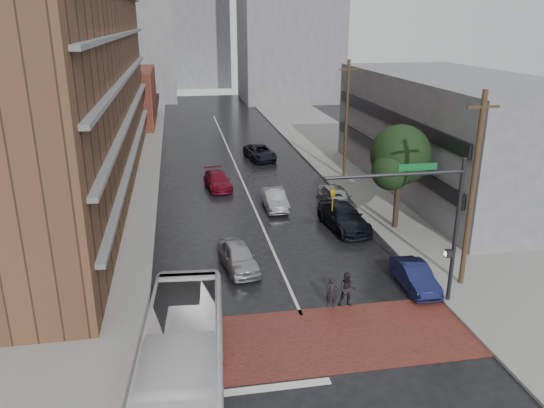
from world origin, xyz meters
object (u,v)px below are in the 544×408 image
object	(u,v)px
pedestrian_a	(332,293)
car_parked_far	(337,198)
pedestrian_b	(348,290)
transit_bus	(182,379)
suv_travel	(260,152)
car_travel_c	(218,180)
car_travel_b	(275,199)
car_parked_mid	(343,217)
car_travel_a	(238,257)
car_parked_near	(415,276)

from	to	relation	value
pedestrian_a	car_parked_far	xyz separation A→B (m)	(4.32, 13.58, 0.01)
pedestrian_b	transit_bus	bearing A→B (deg)	-127.52
suv_travel	car_parked_far	bearing A→B (deg)	-85.46
suv_travel	car_parked_far	world-z (taller)	car_parked_far
car_travel_c	suv_travel	size ratio (longest dim) A/B	0.89
pedestrian_b	car_parked_far	bearing A→B (deg)	88.85
transit_bus	car_parked_far	world-z (taller)	transit_bus
car_travel_b	suv_travel	world-z (taller)	suv_travel
car_travel_b	car_parked_mid	bearing A→B (deg)	-51.38
transit_bus	car_travel_a	bearing A→B (deg)	78.68
car_travel_b	suv_travel	distance (m)	14.47
car_travel_a	car_parked_near	size ratio (longest dim) A/B	1.09
pedestrian_a	suv_travel	distance (m)	28.79
pedestrian_b	car_travel_c	world-z (taller)	pedestrian_b
suv_travel	car_travel_b	bearing A→B (deg)	-102.24
transit_bus	car_travel_a	distance (m)	11.76
car_parked_far	pedestrian_a	bearing A→B (deg)	-109.60
pedestrian_b	car_parked_mid	xyz separation A→B (m)	(2.86, 9.72, -0.09)
car_travel_b	car_parked_far	size ratio (longest dim) A/B	0.90
transit_bus	car_travel_a	size ratio (longest dim) A/B	2.74
pedestrian_a	suv_travel	size ratio (longest dim) A/B	0.31
pedestrian_b	suv_travel	distance (m)	28.77
car_travel_b	car_travel_c	world-z (taller)	car_travel_b
pedestrian_a	car_travel_a	distance (m)	6.27
car_travel_b	suv_travel	xyz separation A→B (m)	(1.19, 14.43, 0.01)
car_travel_c	suv_travel	bearing A→B (deg)	54.76
car_travel_b	pedestrian_a	bearing A→B (deg)	-89.97
transit_bus	suv_travel	bearing A→B (deg)	81.43
car_travel_c	car_parked_mid	size ratio (longest dim) A/B	0.85
car_travel_b	car_parked_near	world-z (taller)	car_travel_b
car_travel_c	car_parked_far	distance (m)	10.37
pedestrian_b	car_travel_c	bearing A→B (deg)	116.31
suv_travel	car_parked_near	xyz separation A→B (m)	(3.66, -27.62, -0.07)
car_travel_a	suv_travel	world-z (taller)	car_travel_a
car_travel_b	car_travel_c	size ratio (longest dim) A/B	0.93
car_travel_a	car_travel_b	world-z (taller)	car_travel_a
car_travel_c	car_parked_far	xyz separation A→B (m)	(8.11, -6.46, 0.14)
pedestrian_b	car_parked_mid	bearing A→B (deg)	87.11
car_parked_near	car_parked_mid	distance (m)	8.65
transit_bus	car_parked_near	bearing A→B (deg)	36.91
transit_bus	suv_travel	size ratio (longest dim) A/B	2.28
car_parked_near	pedestrian_b	bearing A→B (deg)	-162.95
transit_bus	car_parked_near	xyz separation A→B (m)	(11.80, 7.50, -0.97)
transit_bus	pedestrian_a	world-z (taller)	transit_bus
pedestrian_b	car_travel_a	size ratio (longest dim) A/B	0.41
suv_travel	car_parked_near	size ratio (longest dim) A/B	1.31
pedestrian_b	car_parked_far	xyz separation A→B (m)	(3.54, 13.58, -0.07)
transit_bus	car_travel_c	xyz separation A→B (m)	(3.28, 26.39, -0.96)
car_travel_c	car_parked_near	xyz separation A→B (m)	(8.52, -18.89, -0.02)
transit_bus	car_travel_b	distance (m)	21.85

